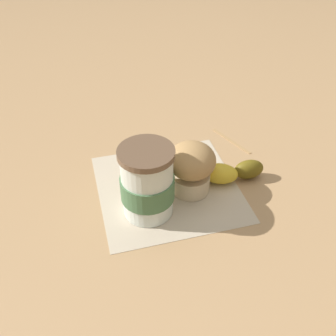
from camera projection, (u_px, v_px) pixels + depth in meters
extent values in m
plane|color=tan|center=(168.00, 188.00, 0.71)|extent=(3.00, 3.00, 0.00)
cube|color=beige|center=(168.00, 188.00, 0.71)|extent=(0.29, 0.29, 0.00)
cylinder|color=silver|center=(147.00, 184.00, 0.63)|extent=(0.08, 0.08, 0.12)
cylinder|color=brown|center=(146.00, 153.00, 0.59)|extent=(0.09, 0.09, 0.01)
cylinder|color=#4C754C|center=(147.00, 187.00, 0.63)|extent=(0.09, 0.09, 0.04)
cylinder|color=beige|center=(191.00, 182.00, 0.70)|extent=(0.07, 0.07, 0.03)
ellipsoid|color=#AD8451|center=(192.00, 160.00, 0.67)|extent=(0.08, 0.08, 0.06)
ellipsoid|color=gold|center=(162.00, 162.00, 0.74)|extent=(0.06, 0.06, 0.04)
ellipsoid|color=gold|center=(189.00, 171.00, 0.72)|extent=(0.07, 0.08, 0.04)
ellipsoid|color=gold|center=(220.00, 174.00, 0.71)|extent=(0.05, 0.07, 0.04)
ellipsoid|color=brown|center=(249.00, 169.00, 0.72)|extent=(0.04, 0.06, 0.04)
cube|color=tan|center=(231.00, 141.00, 0.83)|extent=(0.10, 0.07, 0.00)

